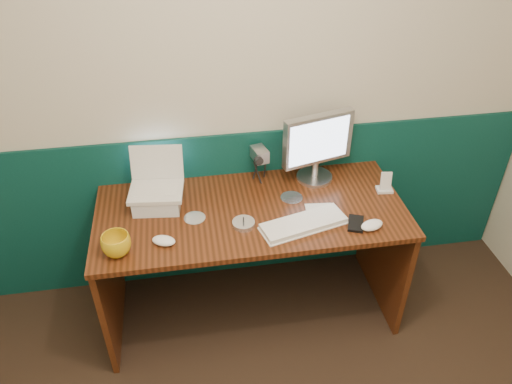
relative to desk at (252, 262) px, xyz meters
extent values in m
cube|color=beige|center=(-0.05, 0.37, 0.88)|extent=(3.50, 0.04, 2.50)
cube|color=#073430|center=(-0.05, 0.36, 0.12)|extent=(3.48, 0.02, 1.00)
cube|color=#331709|center=(0.00, 0.00, 0.00)|extent=(1.60, 0.70, 0.75)
cube|color=silver|center=(-0.47, 0.11, 0.42)|extent=(0.26, 0.22, 0.08)
cube|color=white|center=(0.23, -0.17, 0.39)|extent=(0.45, 0.24, 0.02)
ellipsoid|color=white|center=(0.56, -0.24, 0.40)|extent=(0.14, 0.11, 0.04)
ellipsoid|color=white|center=(-0.45, -0.19, 0.39)|extent=(0.13, 0.11, 0.04)
imported|color=gold|center=(-0.66, -0.23, 0.43)|extent=(0.18, 0.18, 0.11)
cylinder|color=silver|center=(-0.06, -0.12, 0.39)|extent=(0.11, 0.11, 0.02)
cylinder|color=silver|center=(-0.29, -0.02, 0.38)|extent=(0.11, 0.11, 0.00)
cylinder|color=silver|center=(0.23, 0.07, 0.38)|extent=(0.12, 0.12, 0.00)
cylinder|color=black|center=(0.34, -0.07, 0.38)|extent=(0.12, 0.05, 0.01)
cube|color=silver|center=(0.35, -0.05, 0.38)|extent=(0.15, 0.11, 0.00)
cube|color=silver|center=(0.74, 0.05, 0.38)|extent=(0.09, 0.07, 0.02)
cube|color=silver|center=(0.74, 0.05, 0.44)|extent=(0.06, 0.03, 0.10)
cube|color=black|center=(0.49, -0.20, 0.38)|extent=(0.11, 0.14, 0.01)
camera|label=1|loc=(-0.31, -2.01, 1.96)|focal=35.00mm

